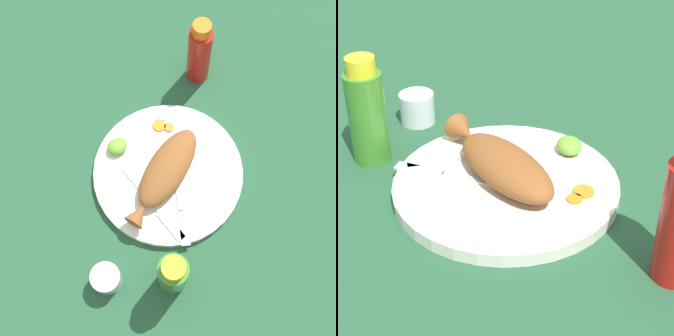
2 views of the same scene
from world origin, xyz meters
TOP-DOWN VIEW (x-y plane):
  - ground_plane at (0.00, 0.00)m, footprint 4.00×4.00m
  - main_plate at (0.00, 0.00)m, footprint 0.30×0.30m
  - fried_fish at (-0.01, -0.00)m, footprint 0.23×0.14m
  - fork_near at (-0.02, -0.07)m, footprint 0.10×0.17m
  - fork_far at (-0.06, -0.05)m, footprint 0.02×0.19m
  - carrot_slice_near at (0.06, 0.08)m, footprint 0.02×0.02m
  - carrot_slice_mid at (0.05, 0.09)m, footprint 0.03×0.03m
  - lime_wedge_main at (-0.05, 0.10)m, footprint 0.04×0.04m
  - hot_sauce_bottle_red at (0.19, 0.16)m, footprint 0.05×0.05m
  - hot_sauce_bottle_green at (-0.12, -0.18)m, footprint 0.05×0.05m
  - salt_cup at (-0.22, -0.11)m, footprint 0.06×0.06m

SIDE VIEW (x-z plane):
  - ground_plane at x=0.00m, z-range 0.00..0.00m
  - main_plate at x=0.00m, z-range 0.00..0.02m
  - fork_near at x=-0.02m, z-range 0.02..0.02m
  - fork_far at x=-0.06m, z-range 0.02..0.02m
  - carrot_slice_near at x=0.06m, z-range 0.02..0.02m
  - carrot_slice_mid at x=0.05m, z-range 0.02..0.02m
  - salt_cup at x=-0.22m, z-range 0.00..0.05m
  - lime_wedge_main at x=-0.05m, z-range 0.02..0.04m
  - fried_fish at x=-0.01m, z-range 0.02..0.06m
  - hot_sauce_bottle_green at x=-0.12m, z-range 0.00..0.15m
  - hot_sauce_bottle_red at x=0.19m, z-range -0.01..0.17m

